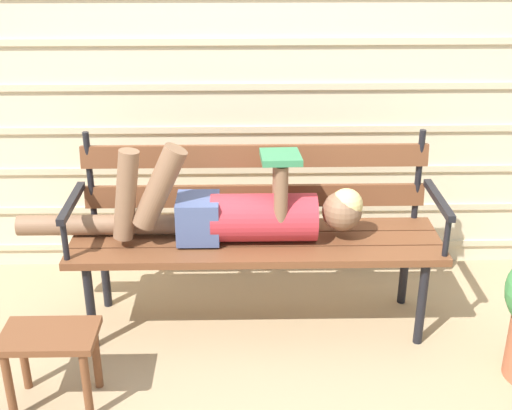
% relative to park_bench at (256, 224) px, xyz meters
% --- Properties ---
extents(ground_plane, '(12.00, 12.00, 0.00)m').
position_rel_park_bench_xyz_m(ground_plane, '(0.00, -0.19, -0.53)').
color(ground_plane, tan).
extents(house_siding, '(5.29, 0.08, 2.13)m').
position_rel_park_bench_xyz_m(house_siding, '(0.00, 0.59, 0.54)').
color(house_siding, beige).
rests_on(house_siding, ground).
extents(park_bench, '(1.78, 0.49, 0.95)m').
position_rel_park_bench_xyz_m(park_bench, '(0.00, 0.00, 0.00)').
color(park_bench, brown).
rests_on(park_bench, ground).
extents(reclining_person, '(1.66, 0.26, 0.51)m').
position_rel_park_bench_xyz_m(reclining_person, '(-0.10, -0.07, 0.10)').
color(reclining_person, '#B72D38').
extents(footstool, '(0.39, 0.25, 0.35)m').
position_rel_park_bench_xyz_m(footstool, '(-0.86, -0.65, -0.25)').
color(footstool, brown).
rests_on(footstool, ground).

